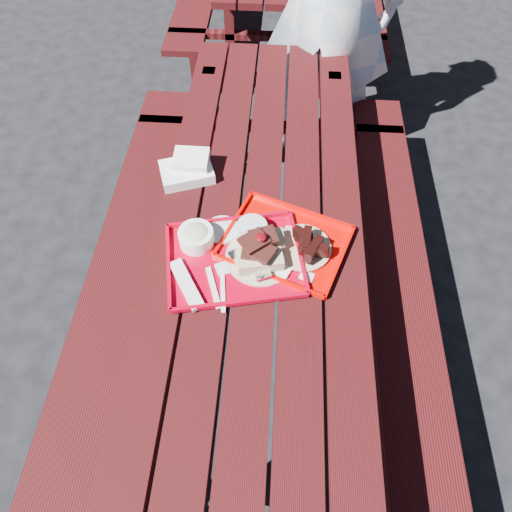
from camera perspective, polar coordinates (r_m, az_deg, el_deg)
name	(u,v)px	position (r m, az deg, el deg)	size (l,w,h in m)	color
ground	(258,326)	(2.26, 0.26, -8.74)	(60.00, 60.00, 0.00)	black
picnic_table_near	(259,262)	(1.77, 0.32, -0.80)	(1.41, 2.40, 0.75)	#3D0B0F
near_tray	(233,251)	(1.53, -2.84, 0.63)	(0.51, 0.43, 0.14)	#B10018
far_tray	(283,242)	(1.57, 3.35, 1.79)	(0.49, 0.44, 0.07)	#D90400
white_cloth	(188,169)	(1.80, -8.49, 10.76)	(0.23, 0.20, 0.08)	white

